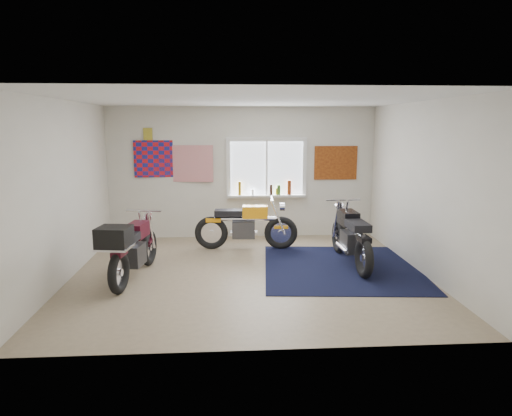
{
  "coord_description": "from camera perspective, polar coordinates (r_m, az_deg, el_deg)",
  "views": [
    {
      "loc": [
        -0.34,
        -6.92,
        2.32
      ],
      "look_at": [
        0.14,
        0.4,
        0.99
      ],
      "focal_mm": 32.0,
      "sensor_mm": 36.0,
      "label": 1
    }
  ],
  "objects": [
    {
      "name": "ground",
      "position": [
        7.31,
        -0.94,
        -8.23
      ],
      "size": [
        5.5,
        5.5,
        0.0
      ],
      "primitive_type": "plane",
      "color": "#9E896B",
      "rests_on": "ground"
    },
    {
      "name": "black_chrome_bike",
      "position": [
        7.84,
        11.76,
        -3.67
      ],
      "size": [
        0.62,
        2.04,
        1.05
      ],
      "rotation": [
        0.0,
        0.0,
        1.6
      ],
      "color": "black",
      "rests_on": "navy_rug"
    },
    {
      "name": "oil_bottles",
      "position": [
        9.46,
        1.98,
        2.4
      ],
      "size": [
        1.11,
        0.09,
        0.3
      ],
      "color": "#956B15",
      "rests_on": "window_assembly"
    },
    {
      "name": "room_shell",
      "position": [
        6.96,
        -0.97,
        4.68
      ],
      "size": [
        5.5,
        5.5,
        5.5
      ],
      "color": "white",
      "rests_on": "ground"
    },
    {
      "name": "maroon_tourer",
      "position": [
        7.09,
        -15.39,
        -4.88
      ],
      "size": [
        0.72,
        1.94,
        0.99
      ],
      "rotation": [
        0.0,
        0.0,
        1.42
      ],
      "color": "black",
      "rests_on": "ground"
    },
    {
      "name": "yellow_triumph",
      "position": [
        8.64,
        -1.3,
        -2.34
      ],
      "size": [
        1.96,
        0.59,
        0.98
      ],
      "rotation": [
        0.0,
        0.0,
        -0.06
      ],
      "color": "black",
      "rests_on": "ground"
    },
    {
      "name": "triumph_poster",
      "position": [
        9.71,
        9.93,
        5.58
      ],
      "size": [
        0.9,
        0.03,
        0.7
      ],
      "primitive_type": "cube",
      "color": "#A54C14",
      "rests_on": "room_shell"
    },
    {
      "name": "window_assembly",
      "position": [
        9.47,
        1.33,
        4.52
      ],
      "size": [
        1.66,
        0.17,
        1.26
      ],
      "color": "white",
      "rests_on": "room_shell"
    },
    {
      "name": "flag_display",
      "position": [
        9.53,
        -13.36,
        8.99
      ],
      "size": [
        1.6,
        0.1,
        1.17
      ],
      "color": "red",
      "rests_on": "room_shell"
    },
    {
      "name": "navy_rug",
      "position": [
        7.73,
        10.58,
        -7.33
      ],
      "size": [
        2.71,
        2.8,
        0.01
      ],
      "primitive_type": "cube",
      "rotation": [
        0.0,
        0.0,
        -0.08
      ],
      "color": "black",
      "rests_on": "ground"
    }
  ]
}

